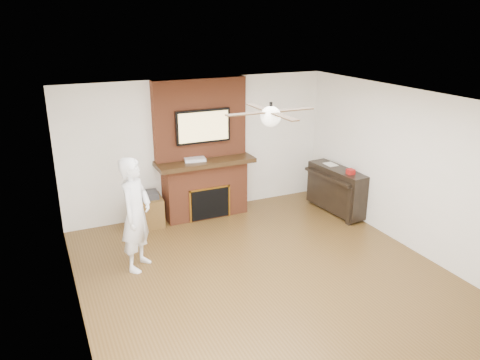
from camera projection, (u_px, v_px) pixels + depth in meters
name	position (u px, v px, depth m)	size (l,w,h in m)	color
room_shell	(269.00, 196.00, 6.23)	(5.36, 5.86, 2.86)	#4E3517
fireplace	(203.00, 163.00, 8.50)	(1.78, 0.64, 2.50)	brown
tv	(203.00, 126.00, 8.23)	(1.00, 0.08, 0.60)	black
ceiling_fan	(271.00, 116.00, 5.87)	(1.21, 1.21, 0.31)	black
person	(136.00, 214.00, 6.66)	(0.62, 0.41, 1.69)	white
side_table	(147.00, 210.00, 8.24)	(0.57, 0.57, 0.61)	#553918
piano	(337.00, 189.00, 8.74)	(0.60, 1.34, 0.95)	black
cable_box	(195.00, 160.00, 8.30)	(0.37, 0.21, 0.05)	silver
candle_orange	(199.00, 217.00, 8.52)	(0.07, 0.07, 0.12)	red
candle_green	(205.00, 216.00, 8.61)	(0.07, 0.07, 0.08)	#5A913A
candle_cream	(209.00, 213.00, 8.68)	(0.09, 0.09, 0.12)	beige
candle_blue	(216.00, 214.00, 8.65)	(0.07, 0.07, 0.09)	#3754A7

